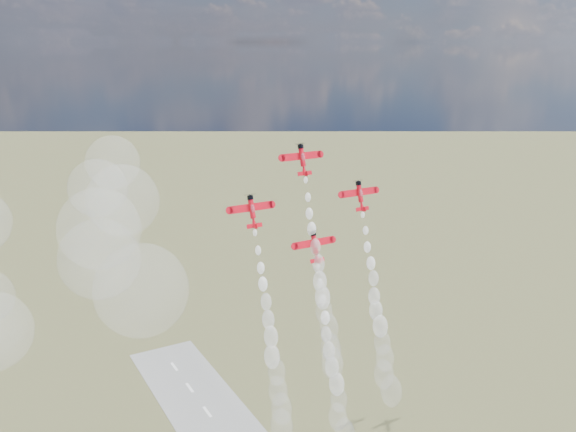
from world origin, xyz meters
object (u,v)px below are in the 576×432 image
(plane_lead, at_px, (302,159))
(plane_slot, at_px, (315,246))
(plane_left, at_px, (252,211))
(plane_right, at_px, (360,195))

(plane_lead, bearing_deg, plane_slot, -90.00)
(plane_lead, relative_size, plane_slot, 1.00)
(plane_left, distance_m, plane_right, 32.04)
(plane_left, distance_m, plane_slot, 19.55)
(plane_right, distance_m, plane_slot, 19.55)
(plane_lead, relative_size, plane_left, 1.00)
(plane_lead, relative_size, plane_right, 1.00)
(plane_right, relative_size, plane_slot, 1.00)
(plane_lead, bearing_deg, plane_left, -168.26)
(plane_slot, bearing_deg, plane_lead, 90.00)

